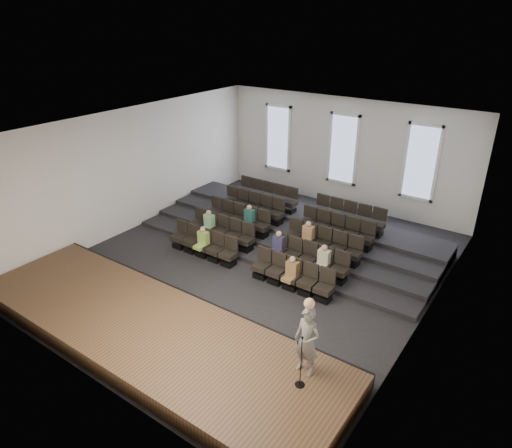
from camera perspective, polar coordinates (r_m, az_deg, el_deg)
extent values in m
plane|color=black|center=(16.68, -0.22, -5.02)|extent=(14.00, 14.00, 0.00)
cube|color=white|center=(14.82, -0.25, 11.99)|extent=(12.00, 14.00, 0.02)
cube|color=silver|center=(21.38, 10.87, 8.70)|extent=(12.00, 0.04, 5.00)
cube|color=silver|center=(11.27, -21.64, -8.28)|extent=(12.00, 0.04, 5.00)
cube|color=silver|center=(19.49, -14.91, 6.71)|extent=(0.04, 14.00, 5.00)
cube|color=silver|center=(13.35, 21.36, -2.85)|extent=(0.04, 14.00, 5.00)
cube|color=#4B3920|center=(13.43, -13.27, -12.90)|extent=(11.80, 3.60, 0.50)
cube|color=black|center=(14.39, -8.04, -9.54)|extent=(11.80, 0.06, 0.52)
cube|color=black|center=(18.36, 3.99, -1.83)|extent=(11.80, 4.80, 0.15)
cube|color=black|center=(18.73, 4.84, -1.03)|extent=(11.80, 3.75, 0.30)
cube|color=black|center=(19.11, 5.65, -0.26)|extent=(11.80, 2.70, 0.45)
cube|color=black|center=(19.50, 6.44, 0.48)|extent=(11.80, 1.65, 0.60)
cube|color=black|center=(18.03, -9.47, -2.58)|extent=(0.47, 0.43, 0.20)
cube|color=black|center=(17.89, -9.54, -1.70)|extent=(0.55, 0.50, 0.19)
cube|color=black|center=(17.84, -9.16, -0.28)|extent=(0.55, 0.08, 0.50)
cube|color=black|center=(17.65, -8.06, -3.11)|extent=(0.47, 0.43, 0.20)
cube|color=black|center=(17.51, -8.12, -2.22)|extent=(0.55, 0.50, 0.19)
cube|color=black|center=(17.46, -7.74, -0.77)|extent=(0.55, 0.08, 0.50)
cube|color=black|center=(17.29, -6.60, -3.67)|extent=(0.47, 0.43, 0.20)
cube|color=black|center=(17.14, -6.65, -2.76)|extent=(0.55, 0.50, 0.19)
cube|color=black|center=(17.09, -6.25, -1.28)|extent=(0.55, 0.08, 0.50)
cube|color=black|center=(16.94, -5.07, -4.24)|extent=(0.47, 0.43, 0.20)
cube|color=black|center=(16.79, -5.11, -3.32)|extent=(0.55, 0.50, 0.19)
cube|color=black|center=(16.74, -4.70, -1.81)|extent=(0.55, 0.08, 0.50)
cube|color=black|center=(16.60, -3.47, -4.83)|extent=(0.47, 0.43, 0.20)
cube|color=black|center=(16.45, -3.50, -3.90)|extent=(0.55, 0.50, 0.19)
cube|color=black|center=(16.40, -3.08, -2.36)|extent=(0.55, 0.08, 0.50)
cube|color=black|center=(15.85, 0.67, -6.35)|extent=(0.47, 0.43, 0.20)
cube|color=black|center=(15.69, 0.67, -5.38)|extent=(0.55, 0.50, 0.19)
cube|color=black|center=(15.64, 1.12, -3.77)|extent=(0.55, 0.08, 0.50)
cube|color=black|center=(15.57, 2.50, -7.01)|extent=(0.47, 0.43, 0.20)
cube|color=black|center=(15.41, 2.52, -6.03)|extent=(0.55, 0.50, 0.19)
cube|color=black|center=(15.36, 2.97, -4.39)|extent=(0.55, 0.08, 0.50)
cube|color=black|center=(15.31, 4.40, -7.68)|extent=(0.47, 0.43, 0.20)
cube|color=black|center=(15.14, 4.44, -6.69)|extent=(0.55, 0.50, 0.19)
cube|color=black|center=(15.09, 4.90, -5.02)|extent=(0.55, 0.08, 0.50)
cube|color=black|center=(15.07, 6.37, -8.37)|extent=(0.47, 0.43, 0.20)
cube|color=black|center=(14.90, 6.43, -7.37)|extent=(0.55, 0.50, 0.19)
cube|color=black|center=(14.84, 6.90, -5.67)|extent=(0.55, 0.08, 0.50)
cube|color=black|center=(14.84, 8.41, -9.07)|extent=(0.47, 0.43, 0.20)
cube|color=black|center=(14.67, 8.49, -8.06)|extent=(0.55, 0.50, 0.19)
cube|color=black|center=(14.62, 8.97, -6.34)|extent=(0.55, 0.08, 0.50)
cube|color=black|center=(18.63, -7.27, -0.96)|extent=(0.47, 0.43, 0.20)
cube|color=black|center=(18.50, -7.32, -0.10)|extent=(0.55, 0.50, 0.19)
cube|color=black|center=(18.47, -6.95, 1.28)|extent=(0.55, 0.08, 0.50)
cube|color=black|center=(18.27, -5.87, -1.44)|extent=(0.47, 0.43, 0.20)
cube|color=black|center=(18.13, -5.91, -0.57)|extent=(0.55, 0.50, 0.19)
cube|color=black|center=(18.10, -5.53, 0.84)|extent=(0.55, 0.08, 0.50)
cube|color=black|center=(17.91, -4.41, -1.94)|extent=(0.47, 0.43, 0.20)
cube|color=black|center=(17.78, -4.44, -1.05)|extent=(0.55, 0.50, 0.19)
cube|color=black|center=(17.75, -4.06, 0.38)|extent=(0.55, 0.08, 0.50)
cube|color=black|center=(17.58, -2.89, -2.46)|extent=(0.47, 0.43, 0.20)
cube|color=black|center=(17.44, -2.91, -1.55)|extent=(0.55, 0.50, 0.19)
cube|color=black|center=(17.41, -2.52, -0.09)|extent=(0.55, 0.08, 0.50)
cube|color=black|center=(17.25, -1.32, -2.99)|extent=(0.47, 0.43, 0.20)
cube|color=black|center=(17.11, -1.33, -2.07)|extent=(0.55, 0.50, 0.19)
cube|color=black|center=(17.08, -0.92, -0.59)|extent=(0.55, 0.08, 0.50)
cube|color=black|center=(16.53, 2.74, -4.35)|extent=(0.47, 0.43, 0.20)
cube|color=black|center=(16.38, 2.76, -3.40)|extent=(0.55, 0.50, 0.19)
cube|color=black|center=(16.35, 3.19, -1.85)|extent=(0.55, 0.08, 0.50)
cube|color=black|center=(16.26, 4.53, -4.94)|extent=(0.47, 0.43, 0.20)
cube|color=black|center=(16.11, 4.56, -3.98)|extent=(0.55, 0.50, 0.19)
cube|color=black|center=(16.08, 5.00, -2.41)|extent=(0.55, 0.08, 0.50)
cube|color=black|center=(16.01, 6.37, -5.54)|extent=(0.47, 0.43, 0.20)
cube|color=black|center=(15.86, 6.43, -4.58)|extent=(0.55, 0.50, 0.19)
cube|color=black|center=(15.83, 6.87, -2.98)|extent=(0.55, 0.08, 0.50)
cube|color=black|center=(15.78, 8.28, -6.16)|extent=(0.47, 0.43, 0.20)
cube|color=black|center=(15.62, 8.35, -5.19)|extent=(0.55, 0.50, 0.19)
cube|color=black|center=(15.59, 8.80, -3.56)|extent=(0.55, 0.08, 0.50)
cube|color=black|center=(15.57, 10.24, -6.79)|extent=(0.47, 0.43, 0.20)
cube|color=black|center=(15.41, 10.33, -5.81)|extent=(0.55, 0.50, 0.19)
cube|color=black|center=(15.38, 10.79, -4.16)|extent=(0.55, 0.08, 0.50)
cube|color=black|center=(19.27, -5.21, 0.55)|extent=(0.47, 0.42, 0.20)
cube|color=black|center=(19.15, -5.25, 1.40)|extent=(0.55, 0.50, 0.19)
cube|color=black|center=(19.13, -4.89, 2.73)|extent=(0.55, 0.08, 0.50)
cube|color=black|center=(18.92, -3.82, 0.12)|extent=(0.47, 0.42, 0.20)
cube|color=black|center=(18.79, -3.85, 0.98)|extent=(0.55, 0.50, 0.19)
cube|color=black|center=(18.78, -3.48, 2.33)|extent=(0.55, 0.08, 0.50)
cube|color=black|center=(18.58, -2.38, -0.33)|extent=(0.47, 0.42, 0.20)
cube|color=black|center=(18.45, -2.39, 0.54)|extent=(0.55, 0.50, 0.19)
cube|color=black|center=(18.44, -2.02, 1.92)|extent=(0.55, 0.08, 0.50)
cube|color=black|center=(18.26, -0.88, -0.80)|extent=(0.47, 0.42, 0.20)
cube|color=black|center=(18.12, -0.89, 0.09)|extent=(0.55, 0.50, 0.19)
cube|color=black|center=(18.11, -0.50, 1.49)|extent=(0.55, 0.08, 0.50)
cube|color=black|center=(17.94, 0.67, -1.28)|extent=(0.47, 0.42, 0.20)
cube|color=black|center=(17.81, 0.67, -0.38)|extent=(0.55, 0.50, 0.19)
cube|color=black|center=(17.79, 1.07, 1.05)|extent=(0.55, 0.08, 0.50)
cube|color=black|center=(17.25, 4.64, -2.51)|extent=(0.47, 0.42, 0.20)
cube|color=black|center=(17.11, 4.68, -1.59)|extent=(0.55, 0.50, 0.19)
cube|color=black|center=(17.10, 5.08, -0.10)|extent=(0.55, 0.08, 0.50)
cube|color=black|center=(17.00, 6.37, -3.04)|extent=(0.47, 0.42, 0.20)
cube|color=black|center=(16.85, 6.42, -2.11)|extent=(0.55, 0.50, 0.19)
cube|color=black|center=(16.84, 6.84, -0.60)|extent=(0.55, 0.08, 0.50)
cube|color=black|center=(16.76, 8.16, -3.58)|extent=(0.47, 0.42, 0.20)
cube|color=black|center=(16.61, 8.23, -2.65)|extent=(0.55, 0.50, 0.19)
cube|color=black|center=(16.60, 8.65, -1.11)|extent=(0.55, 0.08, 0.50)
cube|color=black|center=(16.53, 10.00, -4.14)|extent=(0.47, 0.42, 0.20)
cube|color=black|center=(16.39, 10.08, -3.19)|extent=(0.55, 0.50, 0.19)
cube|color=black|center=(16.37, 10.51, -1.64)|extent=(0.55, 0.08, 0.50)
cube|color=black|center=(16.33, 11.90, -4.71)|extent=(0.47, 0.42, 0.20)
cube|color=black|center=(16.18, 11.99, -3.76)|extent=(0.55, 0.50, 0.19)
cube|color=black|center=(16.17, 12.43, -2.18)|extent=(0.55, 0.08, 0.50)
cube|color=black|center=(19.95, -3.29, 1.97)|extent=(0.47, 0.42, 0.20)
cube|color=black|center=(19.83, -3.32, 2.79)|extent=(0.55, 0.50, 0.19)
cube|color=black|center=(19.83, -2.97, 4.08)|extent=(0.55, 0.08, 0.50)
cube|color=black|center=(19.61, -1.92, 1.57)|extent=(0.47, 0.42, 0.20)
cube|color=black|center=(19.49, -1.93, 2.41)|extent=(0.55, 0.50, 0.19)
cube|color=black|center=(19.49, -1.57, 3.72)|extent=(0.55, 0.08, 0.50)
cube|color=black|center=(19.28, -0.49, 1.17)|extent=(0.47, 0.42, 0.20)
cube|color=black|center=(19.16, -0.49, 2.01)|extent=(0.55, 0.50, 0.19)
cube|color=black|center=(19.16, -0.13, 3.34)|extent=(0.55, 0.08, 0.50)
cube|color=black|center=(18.97, 0.98, 0.74)|extent=(0.47, 0.42, 0.20)
cube|color=black|center=(18.84, 0.99, 1.60)|extent=(0.55, 0.50, 0.19)
cube|color=black|center=(18.85, 1.36, 2.95)|extent=(0.55, 0.08, 0.50)
cube|color=black|center=(18.67, 2.50, 0.30)|extent=(0.47, 0.42, 0.20)
cube|color=black|center=(18.54, 2.52, 1.17)|extent=(0.55, 0.50, 0.19)
cube|color=black|center=(18.54, 2.90, 2.55)|extent=(0.55, 0.08, 0.50)
cube|color=black|center=(18.01, 6.38, -0.81)|extent=(0.47, 0.42, 0.20)
cube|color=black|center=(17.88, 6.42, 0.08)|extent=(0.55, 0.50, 0.19)
cube|color=black|center=(17.88, 6.82, 1.51)|extent=(0.55, 0.08, 0.50)
cube|color=black|center=(17.76, 8.06, -1.30)|extent=(0.47, 0.42, 0.20)
cube|color=black|center=(17.63, 8.12, -0.39)|extent=(0.55, 0.50, 0.19)
cube|color=black|center=(17.63, 8.52, 1.05)|extent=(0.55, 0.08, 0.50)
cube|color=black|center=(17.53, 9.79, -1.79)|extent=(0.47, 0.42, 0.20)
cube|color=black|center=(17.40, 9.87, -0.88)|extent=(0.55, 0.50, 0.19)
cube|color=black|center=(17.40, 10.27, 0.58)|extent=(0.55, 0.08, 0.50)
cube|color=black|center=(17.32, 11.57, -2.30)|extent=(0.47, 0.42, 0.20)
cube|color=black|center=(17.18, 11.66, -1.38)|extent=(0.55, 0.50, 0.19)
cube|color=black|center=(17.18, 12.06, 0.10)|extent=(0.55, 0.08, 0.50)
cube|color=black|center=(17.13, 13.39, -2.82)|extent=(0.47, 0.42, 0.20)
cube|color=black|center=(16.99, 13.49, -1.89)|extent=(0.55, 0.50, 0.19)
cube|color=black|center=(16.99, 13.90, -0.39)|extent=(0.55, 0.08, 0.50)
cube|color=black|center=(20.66, -1.50, 3.29)|extent=(0.47, 0.42, 0.20)
cube|color=black|center=(20.55, -1.51, 4.09)|extent=(0.55, 0.50, 0.19)
cube|color=black|center=(20.56, -1.17, 5.33)|extent=(0.55, 0.08, 0.50)
cube|color=black|center=(20.33, -0.14, 2.93)|extent=(0.47, 0.42, 0.20)
cube|color=black|center=(20.22, -0.14, 3.74)|extent=(0.55, 0.50, 0.19)
cube|color=black|center=(20.23, 0.20, 5.00)|extent=(0.55, 0.08, 0.50)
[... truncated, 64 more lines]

